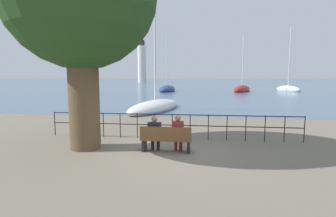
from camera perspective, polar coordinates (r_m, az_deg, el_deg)
ground_plane at (r=9.18m, az=-0.40°, el=-9.32°), size 1000.00×1000.00×0.00m
harbor_water at (r=166.66m, az=6.86°, el=5.92°), size 600.00×300.00×0.01m
park_bench at (r=9.01m, az=-0.45°, el=-6.80°), size 1.74×0.45×0.90m
seated_person_left at (r=9.09m, az=-2.93°, el=-5.07°), size 0.45×0.35×1.23m
seated_person_right at (r=8.98m, az=2.18°, el=-5.11°), size 0.38×0.35×1.28m
promenade_railing at (r=10.84m, az=0.92°, el=-3.04°), size 10.42×0.04×1.05m
sailboat_1 at (r=46.89m, az=-0.14°, el=4.18°), size 3.12×6.72×12.45m
sailboat_2 at (r=47.83m, az=15.80°, el=3.97°), size 4.58×6.58×10.12m
sailboat_3 at (r=52.22m, az=24.63°, el=3.84°), size 3.87×6.10×12.04m
sailboat_4 at (r=20.41m, az=-2.79°, el=0.35°), size 4.15×8.36×8.17m
harbor_lighthouse at (r=131.12m, az=-5.71°, el=10.09°), size 4.11×4.11×21.59m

